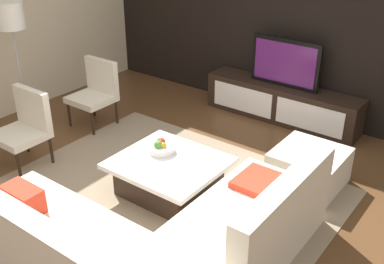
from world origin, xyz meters
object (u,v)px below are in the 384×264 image
object	(u,v)px
television	(285,63)
floor_lamp	(11,23)
sectional_couch	(150,245)
accent_chair_far	(96,89)
fruit_bowl	(161,147)
media_console	(282,103)
coffee_table	(169,176)
ottoman	(309,168)
accent_chair_near	(26,124)

from	to	relation	value
television	floor_lamp	bearing A→B (deg)	-138.92
sectional_couch	floor_lamp	distance (m)	3.44
accent_chair_far	fruit_bowl	bearing A→B (deg)	-20.22
television	media_console	bearing A→B (deg)	-90.00
coffee_table	floor_lamp	xyz separation A→B (m)	(-2.47, 0.06, 1.20)
floor_lamp	accent_chair_far	bearing A→B (deg)	46.83
media_console	floor_lamp	distance (m)	3.60
television	floor_lamp	xyz separation A→B (m)	(-2.57, -2.24, 0.58)
coffee_table	ottoman	world-z (taller)	ottoman
television	ottoman	world-z (taller)	television
sectional_couch	accent_chair_far	size ratio (longest dim) A/B	2.75
media_console	sectional_couch	distance (m)	3.32
fruit_bowl	floor_lamp	bearing A→B (deg)	-178.90
accent_chair_near	fruit_bowl	xyz separation A→B (m)	(1.51, 0.57, -0.06)
sectional_couch	coffee_table	size ratio (longest dim) A/B	2.25
media_console	fruit_bowl	distance (m)	2.22
coffee_table	ottoman	size ratio (longest dim) A/B	1.52
media_console	accent_chair_far	xyz separation A→B (m)	(-1.94, -1.57, 0.24)
sectional_couch	floor_lamp	bearing A→B (deg)	161.33
accent_chair_far	accent_chair_near	bearing A→B (deg)	-82.46
coffee_table	fruit_bowl	bearing A→B (deg)	151.45
sectional_couch	floor_lamp	xyz separation A→B (m)	(-3.08, 1.04, 1.13)
fruit_bowl	accent_chair_near	bearing A→B (deg)	-159.30
sectional_couch	ottoman	xyz separation A→B (m)	(0.47, 2.00, -0.08)
media_console	coffee_table	xyz separation A→B (m)	(-0.10, -2.30, -0.05)
accent_chair_near	floor_lamp	distance (m)	1.31
floor_lamp	fruit_bowl	distance (m)	2.49
media_console	ottoman	distance (m)	1.62
media_console	accent_chair_far	bearing A→B (deg)	-141.06
sectional_couch	ottoman	size ratio (longest dim) A/B	3.42
ottoman	accent_chair_far	size ratio (longest dim) A/B	0.80
accent_chair_near	television	bearing A→B (deg)	48.17
accent_chair_near	floor_lamp	bearing A→B (deg)	137.04
television	accent_chair_near	distance (m)	3.31
media_console	fruit_bowl	size ratio (longest dim) A/B	7.71
television	fruit_bowl	distance (m)	2.25
floor_lamp	accent_chair_near	bearing A→B (deg)	-34.08
coffee_table	media_console	bearing A→B (deg)	87.51
coffee_table	accent_chair_near	xyz separation A→B (m)	(-1.69, -0.47, 0.29)
media_console	coffee_table	world-z (taller)	media_console
fruit_bowl	accent_chair_far	bearing A→B (deg)	159.15
media_console	coffee_table	size ratio (longest dim) A/B	2.03
media_console	sectional_couch	size ratio (longest dim) A/B	0.90
floor_lamp	ottoman	xyz separation A→B (m)	(3.55, 0.96, -1.20)
ottoman	fruit_bowl	xyz separation A→B (m)	(-1.27, -0.91, 0.23)
television	accent_chair_near	size ratio (longest dim) A/B	1.10
television	accent_chair_far	size ratio (longest dim) A/B	1.10
television	sectional_couch	distance (m)	3.37
fruit_bowl	accent_chair_far	distance (m)	1.77
media_console	accent_chair_near	bearing A→B (deg)	-122.95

